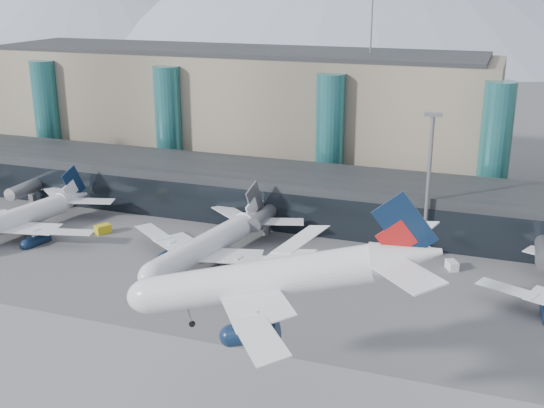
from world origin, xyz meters
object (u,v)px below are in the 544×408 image
at_px(hero_jet, 288,268).
at_px(veh_c, 211,290).
at_px(jet_parked_left, 25,210).
at_px(jet_parked_mid, 216,234).
at_px(veh_b, 103,229).
at_px(veh_h, 176,259).
at_px(veh_g, 452,265).
at_px(veh_d, 425,253).
at_px(veh_a, 17,225).
at_px(lightmast_mid, 429,176).

height_order(hero_jet, veh_c, hero_jet).
height_order(jet_parked_left, jet_parked_mid, jet_parked_mid).
height_order(veh_b, veh_c, veh_c).
bearing_deg(veh_h, veh_g, 4.58).
distance_m(jet_parked_left, veh_d, 76.86).
xyz_separation_m(veh_a, veh_c, (48.82, -14.57, 0.15)).
height_order(lightmast_mid, veh_c, lightmast_mid).
bearing_deg(veh_d, veh_h, 163.72).
distance_m(jet_parked_left, veh_a, 4.36).
height_order(hero_jet, veh_g, hero_jet).
height_order(hero_jet, jet_parked_mid, hero_jet).
relative_size(lightmast_mid, veh_h, 7.36).
xyz_separation_m(veh_b, veh_c, (31.80, -18.71, 0.26)).
bearing_deg(veh_g, veh_c, -83.25).
relative_size(veh_c, veh_g, 1.50).
xyz_separation_m(veh_b, veh_g, (66.13, 4.88, -0.07)).
bearing_deg(hero_jet, veh_g, 64.53).
bearing_deg(veh_g, veh_d, -158.03).
relative_size(lightmast_mid, veh_d, 9.53).
relative_size(veh_a, veh_h, 0.97).
relative_size(hero_jet, veh_h, 10.53).
relative_size(jet_parked_mid, veh_h, 11.00).
bearing_deg(jet_parked_mid, hero_jet, -135.61).
bearing_deg(veh_b, veh_c, -91.48).
bearing_deg(jet_parked_left, veh_a, 96.44).
bearing_deg(lightmast_mid, veh_d, -72.71).
distance_m(lightmast_mid, veh_b, 62.96).
distance_m(hero_jet, veh_h, 49.52).
height_order(jet_parked_mid, veh_g, jet_parked_mid).
distance_m(jet_parked_left, veh_g, 81.23).
xyz_separation_m(lightmast_mid, veh_a, (-77.48, -15.30, -13.47)).
relative_size(veh_c, veh_h, 1.14).
height_order(hero_jet, veh_h, hero_jet).
relative_size(veh_d, veh_h, 0.77).
relative_size(jet_parked_left, veh_c, 9.32).
bearing_deg(hero_jet, jet_parked_left, 140.57).
height_order(jet_parked_left, veh_d, jet_parked_left).
bearing_deg(veh_c, hero_jet, -27.18).
height_order(veh_a, veh_b, veh_a).
distance_m(jet_parked_mid, veh_c, 15.87).
distance_m(lightmast_mid, veh_c, 43.49).
xyz_separation_m(hero_jet, veh_b, (-52.41, 42.95, -17.00)).
height_order(veh_a, veh_h, veh_h).
height_order(lightmast_mid, veh_d, lightmast_mid).
xyz_separation_m(hero_jet, veh_g, (13.72, 47.84, -17.07)).
relative_size(veh_a, veh_g, 1.27).
bearing_deg(veh_d, veh_a, 149.25).
distance_m(lightmast_mid, veh_g, 16.06).
height_order(jet_parked_left, veh_b, jet_parked_left).
bearing_deg(veh_b, veh_h, -84.58).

